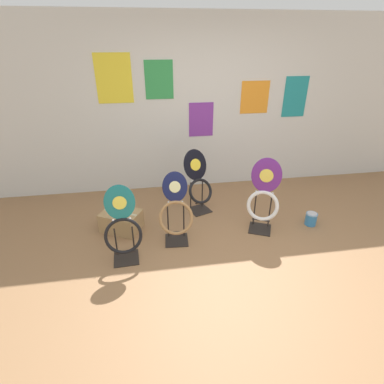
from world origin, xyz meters
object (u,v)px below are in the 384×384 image
(toilet_seat_display_purple_note, at_px, (264,199))
(toilet_seat_display_navy_moon, at_px, (176,212))
(toilet_seat_display_teal_sax, at_px, (123,230))
(storage_box, at_px, (121,221))
(paint_can, at_px, (311,218))
(toilet_seat_display_jazz_black, at_px, (198,184))

(toilet_seat_display_purple_note, height_order, toilet_seat_display_navy_moon, toilet_seat_display_purple_note)
(toilet_seat_display_navy_moon, distance_m, toilet_seat_display_teal_sax, 0.67)
(toilet_seat_display_purple_note, distance_m, storage_box, 1.85)
(toilet_seat_display_purple_note, bearing_deg, paint_can, 0.46)
(toilet_seat_display_jazz_black, bearing_deg, paint_can, -23.90)
(toilet_seat_display_teal_sax, distance_m, storage_box, 0.68)
(toilet_seat_display_teal_sax, relative_size, storage_box, 1.55)
(toilet_seat_display_purple_note, bearing_deg, toilet_seat_display_jazz_black, 138.21)
(toilet_seat_display_jazz_black, xyz_separation_m, paint_can, (1.43, -0.63, -0.32))
(toilet_seat_display_teal_sax, xyz_separation_m, paint_can, (2.44, 0.33, -0.31))
(paint_can, height_order, storage_box, storage_box)
(toilet_seat_display_jazz_black, height_order, toilet_seat_display_teal_sax, toilet_seat_display_teal_sax)
(toilet_seat_display_teal_sax, distance_m, paint_can, 2.48)
(toilet_seat_display_teal_sax, relative_size, paint_can, 5.18)
(toilet_seat_display_purple_note, height_order, toilet_seat_display_teal_sax, toilet_seat_display_purple_note)
(toilet_seat_display_teal_sax, bearing_deg, paint_can, 7.71)
(toilet_seat_display_jazz_black, height_order, storage_box, toilet_seat_display_jazz_black)
(toilet_seat_display_jazz_black, xyz_separation_m, storage_box, (-1.08, -0.35, -0.29))
(paint_can, bearing_deg, toilet_seat_display_teal_sax, -172.29)
(toilet_seat_display_purple_note, relative_size, toilet_seat_display_teal_sax, 1.09)
(toilet_seat_display_teal_sax, xyz_separation_m, storage_box, (-0.07, 0.61, -0.27))
(toilet_seat_display_teal_sax, height_order, paint_can, toilet_seat_display_teal_sax)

